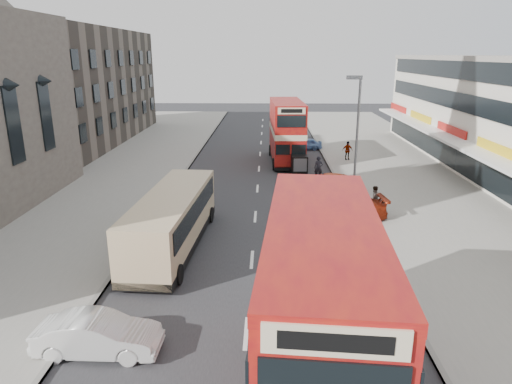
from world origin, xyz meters
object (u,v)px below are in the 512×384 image
(pedestrian_far, at_px, (347,151))
(cyclist, at_px, (318,174))
(car_right_b, at_px, (327,183))
(pedestrian_near, at_px, (374,199))
(car_left_front, at_px, (98,335))
(street_lamp, at_px, (356,128))
(coach, at_px, (172,219))
(car_right_a, at_px, (344,209))
(bus_main, at_px, (320,322))
(car_right_c, at_px, (305,144))
(bus_second, at_px, (287,132))

(pedestrian_far, distance_m, cyclist, 8.46)
(car_right_b, bearing_deg, pedestrian_near, 30.89)
(car_left_front, height_order, cyclist, cyclist)
(street_lamp, height_order, pedestrian_near, street_lamp)
(coach, xyz_separation_m, car_right_b, (8.96, 9.84, -0.89))
(car_left_front, relative_size, cyclist, 1.92)
(coach, distance_m, car_right_b, 13.34)
(car_left_front, bearing_deg, street_lamp, -32.18)
(street_lamp, height_order, car_right_b, street_lamp)
(coach, xyz_separation_m, car_right_a, (9.23, 4.15, -0.83))
(bus_main, xyz_separation_m, car_right_b, (2.86, 20.88, -2.20))
(car_right_a, height_order, pedestrian_near, pedestrian_near)
(street_lamp, bearing_deg, car_right_c, 96.82)
(car_right_c, bearing_deg, car_right_a, 0.45)
(bus_main, xyz_separation_m, coach, (-6.10, 11.04, -1.31))
(street_lamp, bearing_deg, cyclist, 120.43)
(bus_second, distance_m, pedestrian_far, 5.87)
(car_right_a, bearing_deg, car_left_front, -44.43)
(car_right_a, distance_m, car_right_c, 20.83)
(car_right_a, relative_size, car_right_b, 1.04)
(bus_second, relative_size, pedestrian_far, 5.70)
(bus_second, relative_size, car_right_b, 2.01)
(car_right_b, xyz_separation_m, car_right_c, (-0.37, 15.13, -0.08))
(pedestrian_near, height_order, pedestrian_far, pedestrian_far)
(bus_main, relative_size, car_right_c, 2.91)
(bus_main, height_order, pedestrian_near, bus_main)
(car_left_front, relative_size, pedestrian_near, 2.46)
(cyclist, bearing_deg, pedestrian_far, 72.48)
(bus_main, distance_m, bus_second, 30.32)
(car_right_c, distance_m, cyclist, 12.96)
(car_right_a, xyz_separation_m, pedestrian_near, (2.02, 1.21, 0.25))
(bus_second, relative_size, car_right_c, 2.80)
(car_left_front, xyz_separation_m, car_right_b, (9.71, 18.39, -0.00))
(car_right_a, xyz_separation_m, car_right_c, (-0.64, 20.82, -0.14))
(bus_second, height_order, car_right_b, bus_second)
(coach, xyz_separation_m, car_left_front, (-0.75, -8.56, -0.88))
(bus_second, distance_m, cyclist, 7.84)
(car_left_front, height_order, pedestrian_near, pedestrian_near)
(street_lamp, xyz_separation_m, car_right_c, (-1.95, 16.32, -4.20))
(bus_second, distance_m, car_right_a, 15.52)
(car_left_front, relative_size, car_right_a, 0.81)
(bus_main, relative_size, pedestrian_far, 5.93)
(street_lamp, relative_size, coach, 0.81)
(car_right_b, bearing_deg, street_lamp, 56.86)
(cyclist, bearing_deg, bus_second, 112.84)
(bus_second, bearing_deg, car_right_c, -113.32)
(bus_second, xyz_separation_m, car_right_a, (2.78, -15.13, -2.06))
(car_right_c, relative_size, pedestrian_near, 2.09)
(coach, height_order, car_right_b, coach)
(bus_main, height_order, pedestrian_far, bus_main)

